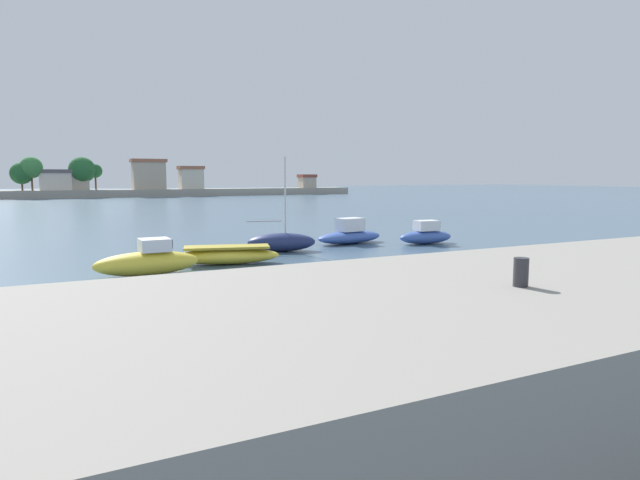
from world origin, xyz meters
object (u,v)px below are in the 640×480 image
at_px(mooring_bollard, 521,272).
at_px(mooring_buoy_1, 168,247).
at_px(moored_boat_1, 227,255).
at_px(moored_boat_3, 350,235).
at_px(moored_boat_0, 148,261).
at_px(moored_boat_2, 282,242).
at_px(moored_boat_4, 426,235).
at_px(mooring_buoy_0, 517,267).

bearing_deg(mooring_bollard, mooring_buoy_1, 93.33).
bearing_deg(moored_boat_1, moored_boat_3, 40.43).
xyz_separation_m(moored_boat_0, moored_boat_2, (8.26, 4.40, -0.06)).
xyz_separation_m(moored_boat_0, moored_boat_3, (13.70, 5.88, -0.06)).
distance_m(moored_boat_2, mooring_buoy_1, 6.92).
bearing_deg(moored_boat_4, mooring_bollard, -118.10).
xyz_separation_m(moored_boat_2, moored_boat_3, (5.44, 1.47, 0.01)).
xyz_separation_m(moored_boat_2, moored_boat_4, (9.73, -0.92, 0.01)).
height_order(moored_boat_1, moored_boat_4, moored_boat_4).
distance_m(moored_boat_2, moored_boat_4, 9.78).
bearing_deg(mooring_bollard, moored_boat_0, 102.96).
bearing_deg(moored_boat_1, mooring_buoy_1, 118.22).
bearing_deg(moored_boat_4, moored_boat_3, 156.73).
distance_m(moored_boat_0, moored_boat_4, 18.33).
height_order(mooring_bollard, moored_boat_0, mooring_bollard).
height_order(moored_boat_3, mooring_buoy_1, moored_boat_3).
relative_size(moored_boat_0, moored_boat_4, 1.20).
distance_m(moored_boat_1, mooring_buoy_0, 13.94).
bearing_deg(moored_boat_3, moored_boat_0, -164.63).
xyz_separation_m(moored_boat_1, moored_boat_2, (4.22, 3.01, 0.12)).
relative_size(moored_boat_0, moored_boat_1, 0.84).
bearing_deg(moored_boat_0, moored_boat_1, 17.60).
distance_m(mooring_bollard, moored_boat_0, 17.89).
bearing_deg(mooring_buoy_1, moored_boat_3, -11.78).
bearing_deg(mooring_buoy_0, moored_boat_0, 157.34).
bearing_deg(moored_boat_2, mooring_bollard, -84.27).
height_order(moored_boat_1, mooring_buoy_1, moored_boat_1).
height_order(mooring_bollard, moored_boat_3, mooring_bollard).
height_order(moored_boat_3, mooring_buoy_0, moored_boat_3).
relative_size(moored_boat_3, mooring_buoy_1, 15.33).
xyz_separation_m(mooring_buoy_0, mooring_buoy_1, (-13.04, 14.70, 0.01)).
xyz_separation_m(moored_boat_1, moored_boat_4, (13.96, 2.09, 0.13)).
bearing_deg(moored_boat_3, mooring_buoy_0, -89.39).
distance_m(moored_boat_4, mooring_buoy_1, 16.20).
relative_size(moored_boat_2, mooring_buoy_0, 17.96).
bearing_deg(mooring_buoy_0, moored_boat_4, 76.17).
distance_m(moored_boat_1, moored_boat_3, 10.65).
xyz_separation_m(moored_boat_3, mooring_buoy_1, (-11.20, 2.34, -0.40)).
relative_size(mooring_bollard, moored_boat_2, 0.10).
bearing_deg(mooring_bollard, moored_boat_1, 89.85).
distance_m(moored_boat_3, mooring_buoy_1, 11.44).
bearing_deg(moored_boat_2, mooring_buoy_0, -39.40).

